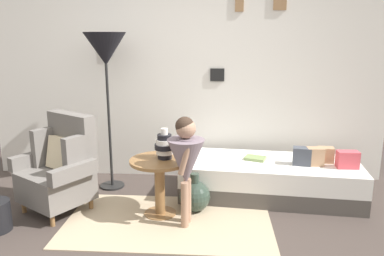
{
  "coord_description": "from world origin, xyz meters",
  "views": [
    {
      "loc": [
        0.39,
        -2.64,
        1.72
      ],
      "look_at": [
        0.15,
        0.95,
        0.85
      ],
      "focal_mm": 35.52,
      "sensor_mm": 36.0,
      "label": 1
    }
  ],
  "objects": [
    {
      "name": "gallery_wall",
      "position": [
        0.0,
        1.95,
        1.3
      ],
      "size": [
        4.8,
        0.12,
        2.6
      ],
      "color": "silver",
      "rests_on": "ground"
    },
    {
      "name": "floor_lamp",
      "position": [
        -0.83,
        1.48,
        1.54
      ],
      "size": [
        0.46,
        0.46,
        1.77
      ],
      "color": "black",
      "rests_on": "ground"
    },
    {
      "name": "vase_striped",
      "position": [
        -0.11,
        0.83,
        0.7
      ],
      "size": [
        0.19,
        0.19,
        0.3
      ],
      "color": "black",
      "rests_on": "side_table"
    },
    {
      "name": "demijohn_near",
      "position": [
        0.18,
        0.9,
        0.16
      ],
      "size": [
        0.31,
        0.31,
        0.4
      ],
      "color": "#2D3D33",
      "rests_on": "ground"
    },
    {
      "name": "person_child",
      "position": [
        0.12,
        0.59,
        0.65
      ],
      "size": [
        0.34,
        0.34,
        1.04
      ],
      "color": "#A37A60",
      "rests_on": "ground"
    },
    {
      "name": "book_on_daybed",
      "position": [
        0.82,
        1.38,
        0.42
      ],
      "size": [
        0.26,
        0.22,
        0.03
      ],
      "primitive_type": "cube",
      "rotation": [
        0.0,
        0.0,
        -0.34
      ],
      "color": "#7F975B",
      "rests_on": "daybed"
    },
    {
      "name": "side_table",
      "position": [
        -0.15,
        0.79,
        0.41
      ],
      "size": [
        0.57,
        0.57,
        0.57
      ],
      "color": "olive",
      "rests_on": "ground"
    },
    {
      "name": "rug",
      "position": [
        -0.05,
        0.64,
        0.01
      ],
      "size": [
        1.94,
        1.13,
        0.01
      ],
      "primitive_type": "cube",
      "color": "tan",
      "rests_on": "ground"
    },
    {
      "name": "pillow_mid",
      "position": [
        1.56,
        1.34,
        0.48
      ],
      "size": [
        0.18,
        0.13,
        0.17
      ],
      "primitive_type": "cube",
      "rotation": [
        0.0,
        0.0,
        -0.09
      ],
      "color": "tan",
      "rests_on": "daybed"
    },
    {
      "name": "pillow_head",
      "position": [
        1.74,
        1.17,
        0.49
      ],
      "size": [
        0.22,
        0.13,
        0.18
      ],
      "primitive_type": "cube",
      "rotation": [
        0.0,
        0.0,
        0.03
      ],
      "color": "#D64C56",
      "rests_on": "daybed"
    },
    {
      "name": "armchair",
      "position": [
        -1.16,
        0.87,
        0.44
      ],
      "size": [
        0.9,
        0.85,
        0.97
      ],
      "color": "olive",
      "rests_on": "ground"
    },
    {
      "name": "pillow_back",
      "position": [
        1.43,
        1.23,
        0.49
      ],
      "size": [
        0.17,
        0.13,
        0.19
      ],
      "primitive_type": "cube",
      "rotation": [
        0.0,
        0.0,
        0.03
      ],
      "color": "tan",
      "rests_on": "daybed"
    },
    {
      "name": "pillow_extra",
      "position": [
        1.29,
        1.23,
        0.49
      ],
      "size": [
        0.2,
        0.15,
        0.19
      ],
      "primitive_type": "cube",
      "rotation": [
        0.0,
        0.0,
        -0.18
      ],
      "color": "#474C56",
      "rests_on": "daybed"
    },
    {
      "name": "daybed",
      "position": [
        0.98,
        1.33,
        0.2
      ],
      "size": [
        1.97,
        0.98,
        0.4
      ],
      "color": "#4C4742",
      "rests_on": "ground"
    }
  ]
}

